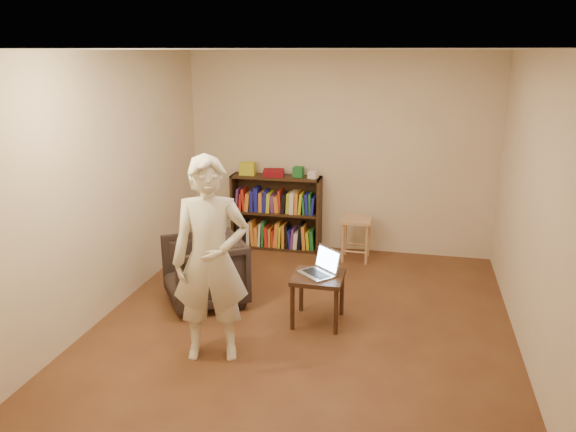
% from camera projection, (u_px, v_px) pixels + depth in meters
% --- Properties ---
extents(floor, '(4.50, 4.50, 0.00)m').
position_uv_depth(floor, '(304.00, 322.00, 5.57)').
color(floor, '#4F2919').
rests_on(floor, ground).
extents(ceiling, '(4.50, 4.50, 0.00)m').
position_uv_depth(ceiling, '(307.00, 49.00, 4.83)').
color(ceiling, silver).
rests_on(ceiling, wall_back).
extents(wall_back, '(4.00, 0.00, 4.00)m').
position_uv_depth(wall_back, '(339.00, 154.00, 7.30)').
color(wall_back, beige).
rests_on(wall_back, floor).
extents(wall_left, '(0.00, 4.50, 4.50)m').
position_uv_depth(wall_left, '(110.00, 184.00, 5.62)').
color(wall_left, beige).
rests_on(wall_left, floor).
extents(wall_right, '(0.00, 4.50, 4.50)m').
position_uv_depth(wall_right, '(536.00, 208.00, 4.77)').
color(wall_right, beige).
rests_on(wall_right, floor).
extents(bookshelf, '(1.20, 0.30, 1.00)m').
position_uv_depth(bookshelf, '(277.00, 216.00, 7.57)').
color(bookshelf, black).
rests_on(bookshelf, floor).
extents(box_yellow, '(0.21, 0.16, 0.17)m').
position_uv_depth(box_yellow, '(248.00, 169.00, 7.46)').
color(box_yellow, gold).
rests_on(box_yellow, bookshelf).
extents(red_cloth, '(0.30, 0.24, 0.09)m').
position_uv_depth(red_cloth, '(274.00, 173.00, 7.38)').
color(red_cloth, maroon).
rests_on(red_cloth, bookshelf).
extents(box_green, '(0.14, 0.14, 0.13)m').
position_uv_depth(box_green, '(298.00, 172.00, 7.34)').
color(box_green, '#1B682D').
rests_on(box_green, bookshelf).
extents(box_white, '(0.13, 0.13, 0.09)m').
position_uv_depth(box_white, '(313.00, 175.00, 7.26)').
color(box_white, silver).
rests_on(box_white, bookshelf).
extents(stool, '(0.38, 0.38, 0.55)m').
position_uv_depth(stool, '(356.00, 226.00, 7.13)').
color(stool, tan).
rests_on(stool, floor).
extents(armchair, '(1.08, 1.08, 0.72)m').
position_uv_depth(armchair, '(204.00, 271.00, 5.90)').
color(armchair, black).
rests_on(armchair, floor).
extents(side_table, '(0.49, 0.49, 0.50)m').
position_uv_depth(side_table, '(318.00, 283.00, 5.46)').
color(side_table, black).
rests_on(side_table, floor).
extents(laptop, '(0.44, 0.44, 0.25)m').
position_uv_depth(laptop, '(321.00, 268.00, 5.46)').
color(laptop, silver).
rests_on(laptop, side_table).
extents(person, '(0.74, 0.58, 1.79)m').
position_uv_depth(person, '(211.00, 260.00, 4.72)').
color(person, beige).
rests_on(person, floor).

